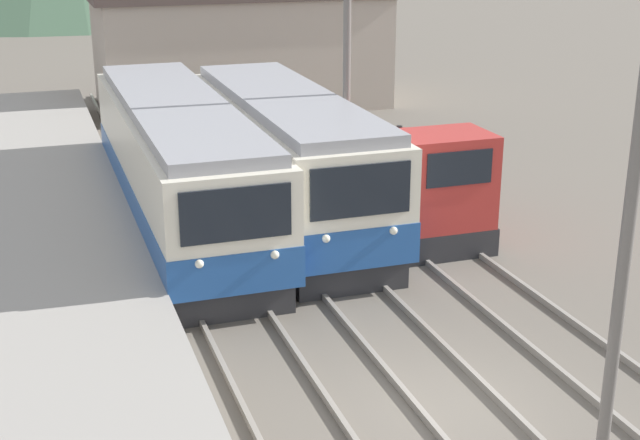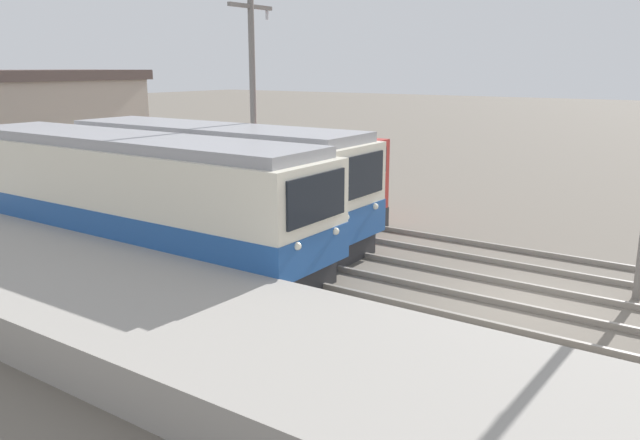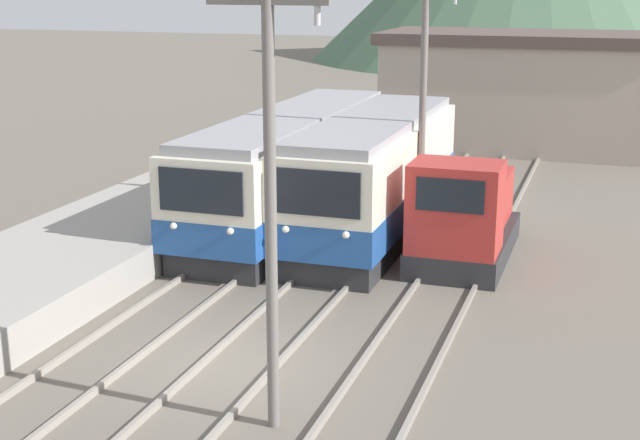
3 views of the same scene
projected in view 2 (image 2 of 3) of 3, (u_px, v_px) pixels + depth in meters
ground_plane at (531, 303)px, 14.39m from camera, size 200.00×200.00×0.00m
platform_left at (412, 402)px, 9.26m from camera, size 4.50×54.00×0.91m
track_left at (493, 340)px, 12.28m from camera, size 1.54×60.00×0.14m
track_center at (534, 298)px, 14.53m from camera, size 1.54×60.00×0.14m
track_right at (565, 265)px, 16.94m from camera, size 1.54×60.00×0.14m
commuter_train_left at (131, 200)px, 17.71m from camera, size 2.84×12.94×3.46m
commuter_train_center at (214, 186)px, 19.66m from camera, size 2.84×10.90×3.55m
shunting_locomotive at (311, 190)px, 21.27m from camera, size 2.40×5.38×3.00m
catenary_mast_mid at (253, 106)px, 20.05m from camera, size 2.00×0.20×7.48m
station_building at (11, 124)px, 30.24m from camera, size 12.60×6.30×5.15m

